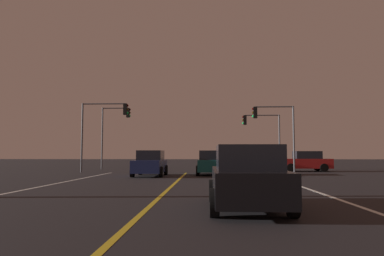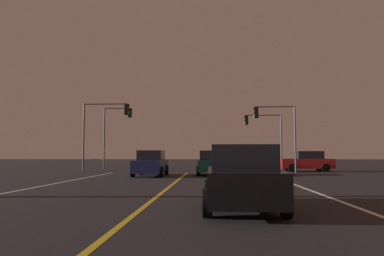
{
  "view_description": "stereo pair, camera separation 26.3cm",
  "coord_description": "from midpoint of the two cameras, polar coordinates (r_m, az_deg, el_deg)",
  "views": [
    {
      "loc": [
        1.61,
        1.86,
        1.47
      ],
      "look_at": [
        0.72,
        23.07,
        3.02
      ],
      "focal_mm": 33.23,
      "sensor_mm": 36.0,
      "label": 1
    },
    {
      "loc": [
        1.87,
        1.86,
        1.47
      ],
      "look_at": [
        0.72,
        23.07,
        3.02
      ],
      "focal_mm": 33.23,
      "sensor_mm": 36.0,
      "label": 2
    }
  ],
  "objects": [
    {
      "name": "lane_center_divider",
      "position": [
        10.13,
        -6.99,
        -12.47
      ],
      "size": [
        0.16,
        35.46,
        0.01
      ],
      "primitive_type": "cube",
      "color": "gold",
      "rests_on": "ground"
    },
    {
      "name": "traffic_light_far_left",
      "position": [
        34.89,
        -11.72,
        0.64
      ],
      "size": [
        2.8,
        0.36,
        5.91
      ],
      "color": "#4C4C51",
      "rests_on": "ground"
    },
    {
      "name": "car_ahead_far",
      "position": [
        25.24,
        3.46,
        -5.63
      ],
      "size": [
        2.02,
        4.3,
        1.7
      ],
      "rotation": [
        0.0,
        0.0,
        1.57
      ],
      "color": "black",
      "rests_on": "ground"
    },
    {
      "name": "car_oncoming",
      "position": [
        24.02,
        -6.32,
        -5.69
      ],
      "size": [
        2.02,
        4.3,
        1.7
      ],
      "rotation": [
        0.0,
        0.0,
        -1.57
      ],
      "color": "black",
      "rests_on": "ground"
    },
    {
      "name": "car_lead_same_lane",
      "position": [
        9.71,
        8.75,
        -7.97
      ],
      "size": [
        2.02,
        4.3,
        1.7
      ],
      "rotation": [
        0.0,
        0.0,
        1.57
      ],
      "color": "black",
      "rests_on": "ground"
    },
    {
      "name": "traffic_light_far_right",
      "position": [
        34.05,
        11.51,
        -0.04
      ],
      "size": [
        3.54,
        0.36,
        5.16
      ],
      "rotation": [
        0.0,
        0.0,
        3.14
      ],
      "color": "#4C4C51",
      "rests_on": "ground"
    },
    {
      "name": "lane_edge_right",
      "position": [
        10.8,
        26.1,
        -11.57
      ],
      "size": [
        0.16,
        35.46,
        0.01
      ],
      "primitive_type": "cube",
      "color": "silver",
      "rests_on": "ground"
    },
    {
      "name": "traffic_light_near_right",
      "position": [
        28.67,
        13.36,
        0.83
      ],
      "size": [
        3.31,
        0.36,
        5.24
      ],
      "rotation": [
        0.0,
        0.0,
        3.14
      ],
      "color": "#4C4C51",
      "rests_on": "ground"
    },
    {
      "name": "traffic_light_near_left",
      "position": [
        29.45,
        -13.42,
        1.18
      ],
      "size": [
        3.81,
        0.36,
        5.55
      ],
      "color": "#4C4C51",
      "rests_on": "ground"
    },
    {
      "name": "car_crossing_side",
      "position": [
        31.55,
        18.16,
        -5.14
      ],
      "size": [
        4.3,
        2.02,
        1.7
      ],
      "rotation": [
        0.0,
        0.0,
        3.14
      ],
      "color": "black",
      "rests_on": "ground"
    }
  ]
}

